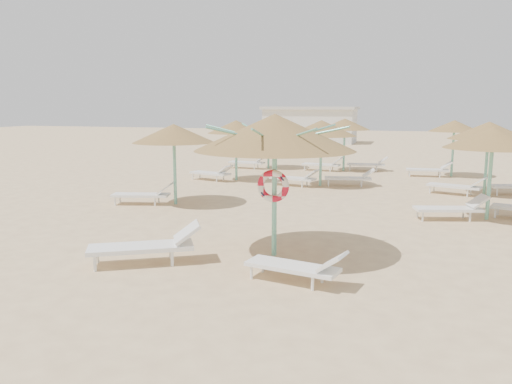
% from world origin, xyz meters
% --- Properties ---
extents(ground, '(120.00, 120.00, 0.00)m').
position_xyz_m(ground, '(0.00, 0.00, 0.00)').
color(ground, '#DCBB86').
rests_on(ground, ground).
extents(main_palapa, '(3.48, 3.48, 3.12)m').
position_xyz_m(main_palapa, '(0.27, 0.09, 2.71)').
color(main_palapa, '#6FC0A6').
rests_on(main_palapa, ground).
extents(lounger_main_a, '(2.36, 1.76, 0.84)m').
position_xyz_m(lounger_main_a, '(-2.08, -1.29, 0.40)').
color(lounger_main_a, white).
rests_on(lounger_main_a, ground).
extents(lounger_main_b, '(1.98, 0.93, 0.69)m').
position_xyz_m(lounger_main_b, '(1.18, -1.49, 0.33)').
color(lounger_main_b, white).
rests_on(lounger_main_b, ground).
extents(palapa_field, '(17.32, 13.34, 2.72)m').
position_xyz_m(palapa_field, '(1.34, 9.76, 2.30)').
color(palapa_field, '#6FC0A6').
rests_on(palapa_field, ground).
extents(service_hut, '(8.40, 4.40, 3.25)m').
position_xyz_m(service_hut, '(-6.00, 35.00, 1.64)').
color(service_hut, silver).
rests_on(service_hut, ground).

